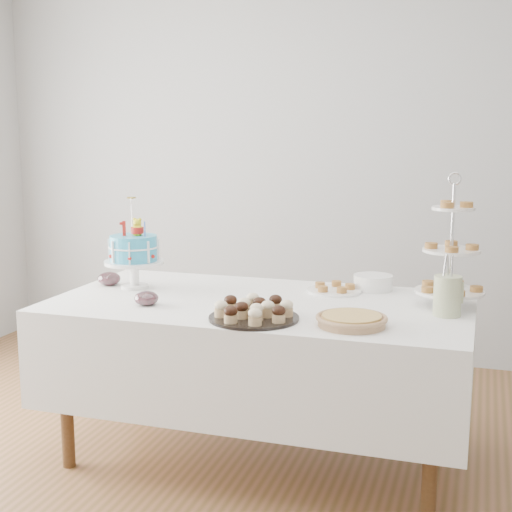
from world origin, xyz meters
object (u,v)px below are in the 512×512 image
(jam_bowl_b, at_px, (109,279))
(jam_bowl_a, at_px, (146,299))
(cupcake_tray, at_px, (254,310))
(tiered_stand, at_px, (451,251))
(birthday_cake, at_px, (134,264))
(table, at_px, (260,348))
(pastry_plate, at_px, (334,289))
(utensil_pitcher, at_px, (448,294))
(plate_stack, at_px, (373,282))
(pie, at_px, (352,320))

(jam_bowl_b, bearing_deg, jam_bowl_a, -41.34)
(cupcake_tray, bearing_deg, tiered_stand, 32.84)
(birthday_cake, height_order, tiered_stand, tiered_stand)
(birthday_cake, distance_m, jam_bowl_a, 0.39)
(table, height_order, tiered_stand, tiered_stand)
(pastry_plate, xyz_separation_m, utensil_pitcher, (0.55, -0.30, 0.08))
(cupcake_tray, relative_size, tiered_stand, 0.63)
(jam_bowl_a, height_order, utensil_pitcher, utensil_pitcher)
(cupcake_tray, xyz_separation_m, pastry_plate, (0.21, 0.61, -0.02))
(pastry_plate, bearing_deg, plate_stack, 32.63)
(table, distance_m, utensil_pitcher, 0.90)
(birthday_cake, distance_m, plate_stack, 1.20)
(jam_bowl_a, xyz_separation_m, jam_bowl_b, (-0.38, 0.33, 0.00))
(cupcake_tray, height_order, utensil_pitcher, utensil_pitcher)
(plate_stack, height_order, jam_bowl_a, plate_stack)
(pastry_plate, distance_m, jam_bowl_a, 0.92)
(tiered_stand, xyz_separation_m, pastry_plate, (-0.55, 0.12, -0.23))
(jam_bowl_a, distance_m, utensil_pitcher, 1.33)
(tiered_stand, bearing_deg, birthday_cake, -176.41)
(pastry_plate, bearing_deg, cupcake_tray, -109.29)
(jam_bowl_b, bearing_deg, utensil_pitcher, -3.56)
(cupcake_tray, height_order, pie, cupcake_tray)
(table, height_order, pastry_plate, pastry_plate)
(birthday_cake, xyz_separation_m, pastry_plate, (0.97, 0.21, -0.11))
(cupcake_tray, relative_size, jam_bowl_b, 3.27)
(plate_stack, bearing_deg, tiered_stand, -31.40)
(pastry_plate, distance_m, jam_bowl_b, 1.15)
(pie, height_order, tiered_stand, tiered_stand)
(plate_stack, relative_size, pastry_plate, 0.72)
(table, xyz_separation_m, pie, (0.48, -0.30, 0.25))
(pie, height_order, jam_bowl_a, jam_bowl_a)
(pie, relative_size, tiered_stand, 0.48)
(jam_bowl_a, bearing_deg, utensil_pitcher, 9.84)
(birthday_cake, xyz_separation_m, tiered_stand, (1.52, 0.10, 0.13))
(jam_bowl_a, bearing_deg, pie, -3.92)
(cupcake_tray, xyz_separation_m, utensil_pitcher, (0.76, 0.31, 0.05))
(cupcake_tray, xyz_separation_m, jam_bowl_a, (-0.54, 0.09, -0.01))
(pastry_plate, bearing_deg, table, -135.09)
(pie, relative_size, pastry_plate, 1.09)
(table, distance_m, pie, 0.62)
(birthday_cake, relative_size, plate_stack, 2.36)
(birthday_cake, bearing_deg, jam_bowl_b, 154.61)
(cupcake_tray, bearing_deg, pastry_plate, 70.71)
(cupcake_tray, xyz_separation_m, tiered_stand, (0.76, 0.49, 0.21))
(plate_stack, relative_size, jam_bowl_b, 1.65)
(cupcake_tray, height_order, jam_bowl_b, cupcake_tray)
(cupcake_tray, bearing_deg, table, 103.21)
(birthday_cake, distance_m, pastry_plate, 1.00)
(pie, bearing_deg, jam_bowl_b, 163.35)
(table, distance_m, cupcake_tray, 0.43)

